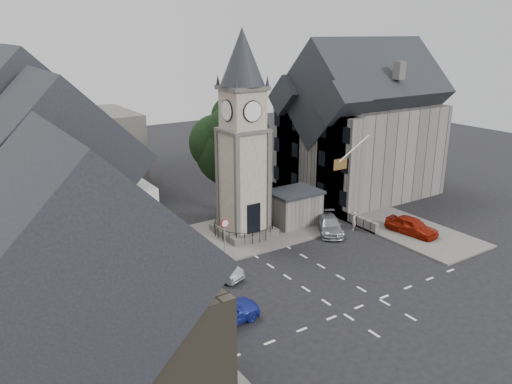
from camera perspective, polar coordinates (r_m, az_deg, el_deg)
ground at (r=35.28m, az=5.57°, el=-9.03°), size 120.00×120.00×0.00m
pavement_west at (r=35.00m, az=-17.48°, el=-9.94°), size 6.00×30.00×0.14m
pavement_east at (r=48.17m, az=10.78°, el=-1.67°), size 6.00×26.00×0.14m
central_island at (r=41.92m, az=0.32°, el=-4.33°), size 10.00×8.00×0.16m
road_markings at (r=31.74m, az=11.94°, el=-12.63°), size 20.00×8.00×0.01m
clock_tower at (r=38.79m, az=-1.50°, el=6.27°), size 4.86×4.86×16.25m
stone_shelter at (r=42.83m, az=4.38°, el=-1.79°), size 4.30×3.30×3.08m
town_tree at (r=44.23m, az=-2.73°, el=6.18°), size 7.20×7.20×10.80m
warning_sign_post at (r=36.88m, az=-3.55°, el=-4.29°), size 0.70×0.19×2.85m
terrace_pink at (r=41.61m, az=-26.23°, el=3.04°), size 8.10×7.60×12.80m
terrace_cream at (r=33.92m, az=-24.31°, el=0.28°), size 8.10×7.60×12.80m
terrace_tudor at (r=26.56m, az=-21.19°, el=-4.88°), size 8.10×7.60×12.00m
building_sw_stone at (r=18.83m, az=-19.06°, el=-17.35°), size 8.60×7.60×10.40m
backdrop_west at (r=54.23m, az=-24.03°, el=3.61°), size 20.00×10.00×8.00m
east_building at (r=51.07m, az=11.78°, el=6.59°), size 14.40×11.40×12.60m
east_boundary_wall at (r=47.64m, az=6.71°, el=-1.20°), size 0.40×16.00×0.90m
flagpole at (r=40.82m, az=11.15°, el=4.91°), size 3.68×0.10×2.74m
car_west_blue at (r=29.01m, az=-3.93°, el=-13.60°), size 4.74×2.20×1.57m
car_west_silver at (r=32.91m, az=-14.67°, el=-10.40°), size 4.13×2.23×1.29m
car_west_grey at (r=37.45m, az=-12.95°, el=-6.65°), size 5.26×4.28×1.33m
car_island_silver at (r=34.30m, az=-4.63°, el=-8.59°), size 2.71×4.26×1.33m
car_island_east at (r=41.85m, az=8.40°, el=-3.73°), size 3.89×4.76×1.30m
car_east_red at (r=42.84m, az=17.37°, el=-3.73°), size 2.41×4.61×1.50m
pedestrian at (r=42.70m, az=11.12°, el=-3.26°), size 0.67×0.63×1.55m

